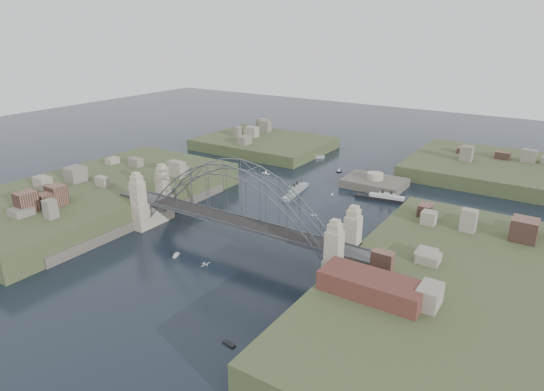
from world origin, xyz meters
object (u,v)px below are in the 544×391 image
Objects in this scene: wharf_shed at (372,286)px; naval_cruiser_near at (296,191)px; naval_cruiser_far at (308,157)px; ocean_liner at (387,199)px; fort_island at (374,188)px; bridge at (235,207)px.

wharf_shed reaches higher than naval_cruiser_near.
wharf_shed is 1.04× the size of naval_cruiser_near.
wharf_shed reaches higher than naval_cruiser_far.
fort_island is at bearing 127.32° from ocean_liner.
wharf_shed is at bearing -55.51° from naval_cruiser_far.
bridge is 3.86× the size of ocean_liner.
bridge is 4.38× the size of naval_cruiser_near.
naval_cruiser_far is at bearing 152.37° from fort_island.
ocean_liner is (49.38, -33.13, 0.04)m from naval_cruiser_far.
bridge reaches higher than ocean_liner.
bridge is 62.73m from ocean_liner.
ocean_liner is at bearing 69.86° from bridge.
wharf_shed is (44.00, -14.00, -2.32)m from bridge.
bridge is at bearing -110.14° from ocean_liner.
wharf_shed is 127.76m from naval_cruiser_far.
naval_cruiser_near reaches higher than ocean_liner.
bridge is 95.98m from naval_cruiser_far.
naval_cruiser_far is at bearing 124.49° from wharf_shed.
bridge is at bearing -79.24° from naval_cruiser_near.
naval_cruiser_far is 0.57× the size of ocean_liner.
naval_cruiser_far is 59.47m from ocean_liner.
naval_cruiser_far is (-72.16, 105.02, -9.22)m from wharf_shed.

